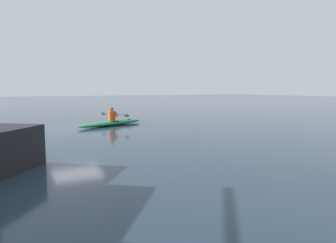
% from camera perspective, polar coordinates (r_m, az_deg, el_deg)
% --- Properties ---
extents(ground_plane, '(160.00, 160.00, 0.00)m').
position_cam_1_polar(ground_plane, '(16.57, -17.11, -1.20)').
color(ground_plane, '#1E2D3D').
extents(kayak, '(4.35, 2.36, 0.26)m').
position_cam_1_polar(kayak, '(17.22, -10.73, -0.32)').
color(kayak, '#19723F').
rests_on(kayak, ground).
extents(kayaker, '(0.97, 2.24, 0.78)m').
position_cam_1_polar(kayaker, '(17.21, -10.62, 1.20)').
color(kayaker, '#E04C14').
rests_on(kayaker, kayak).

